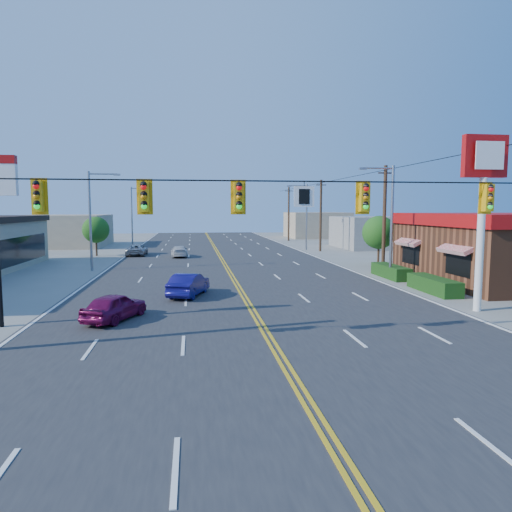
{
  "coord_description": "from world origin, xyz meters",
  "views": [
    {
      "loc": [
        -2.87,
        -16.35,
        5.0
      ],
      "look_at": [
        0.9,
        10.48,
        2.2
      ],
      "focal_mm": 32.0,
      "sensor_mm": 36.0,
      "label": 1
    }
  ],
  "objects": [
    {
      "name": "bld_east_far",
      "position": [
        19.0,
        62.0,
        2.2
      ],
      "size": [
        10.0,
        10.0,
        4.4
      ],
      "primitive_type": "cube",
      "color": "tan",
      "rests_on": "ground"
    },
    {
      "name": "signal_span",
      "position": [
        -0.12,
        0.0,
        4.89
      ],
      "size": [
        24.32,
        0.34,
        9.0
      ],
      "color": "#47301E",
      "rests_on": "ground"
    },
    {
      "name": "streetlight_ne",
      "position": [
        10.79,
        38.0,
        4.51
      ],
      "size": [
        2.55,
        0.25,
        8.0
      ],
      "color": "gray",
      "rests_on": "ground"
    },
    {
      "name": "car_blue",
      "position": [
        -3.1,
        9.64,
        0.65
      ],
      "size": [
        2.51,
        4.18,
        1.3
      ],
      "primitive_type": "imported",
      "rotation": [
        0.0,
        0.0,
        2.83
      ],
      "color": "navy",
      "rests_on": "ground"
    },
    {
      "name": "tree_kfc_rear",
      "position": [
        13.5,
        22.0,
        2.93
      ],
      "size": [
        2.94,
        2.94,
        4.41
      ],
      "color": "#47301E",
      "rests_on": "ground"
    },
    {
      "name": "utility_pole_mid",
      "position": [
        12.2,
        36.0,
        4.2
      ],
      "size": [
        0.28,
        0.28,
        8.4
      ],
      "primitive_type": "cylinder",
      "color": "#47301E",
      "rests_on": "ground"
    },
    {
      "name": "bld_east_mid",
      "position": [
        22.0,
        40.0,
        2.0
      ],
      "size": [
        12.0,
        10.0,
        4.0
      ],
      "primitive_type": "cube",
      "color": "gray",
      "rests_on": "ground"
    },
    {
      "name": "kfc_pylon",
      "position": [
        11.0,
        4.0,
        6.04
      ],
      "size": [
        2.2,
        0.36,
        8.5
      ],
      "color": "white",
      "rests_on": "ground"
    },
    {
      "name": "utility_pole_far",
      "position": [
        12.2,
        54.0,
        4.2
      ],
      "size": [
        0.28,
        0.28,
        8.4
      ],
      "primitive_type": "cylinder",
      "color": "#47301E",
      "rests_on": "ground"
    },
    {
      "name": "streetlight_sw",
      "position": [
        -10.79,
        22.0,
        4.51
      ],
      "size": [
        2.55,
        0.25,
        8.0
      ],
      "color": "gray",
      "rests_on": "ground"
    },
    {
      "name": "bld_west_far",
      "position": [
        -20.0,
        48.0,
        2.1
      ],
      "size": [
        11.0,
        12.0,
        4.2
      ],
      "primitive_type": "cube",
      "color": "tan",
      "rests_on": "ground"
    },
    {
      "name": "streetlight_nw",
      "position": [
        -10.79,
        48.0,
        4.51
      ],
      "size": [
        2.55,
        0.25,
        8.0
      ],
      "color": "gray",
      "rests_on": "ground"
    },
    {
      "name": "car_magenta",
      "position": [
        -6.34,
        4.31,
        0.61
      ],
      "size": [
        2.8,
        3.87,
        1.22
      ],
      "primitive_type": "imported",
      "rotation": [
        0.0,
        0.0,
        2.72
      ],
      "color": "maroon",
      "rests_on": "ground"
    },
    {
      "name": "streetlight_se",
      "position": [
        10.79,
        14.0,
        4.51
      ],
      "size": [
        2.55,
        0.25,
        8.0
      ],
      "color": "gray",
      "rests_on": "ground"
    },
    {
      "name": "tree_west",
      "position": [
        -13.0,
        34.0,
        2.79
      ],
      "size": [
        2.8,
        2.8,
        4.2
      ],
      "color": "#47301E",
      "rests_on": "ground"
    },
    {
      "name": "utility_pole_near",
      "position": [
        12.2,
        18.0,
        4.2
      ],
      "size": [
        0.28,
        0.28,
        8.4
      ],
      "primitive_type": "cylinder",
      "color": "#47301E",
      "rests_on": "ground"
    },
    {
      "name": "ground",
      "position": [
        0.0,
        0.0,
        0.0
      ],
      "size": [
        160.0,
        160.0,
        0.0
      ],
      "primitive_type": "plane",
      "color": "gray",
      "rests_on": "ground"
    },
    {
      "name": "car_white",
      "position": [
        -4.22,
        31.31,
        0.58
      ],
      "size": [
        1.85,
        4.06,
        1.15
      ],
      "primitive_type": "imported",
      "rotation": [
        0.0,
        0.0,
        3.2
      ],
      "color": "silver",
      "rests_on": "ground"
    },
    {
      "name": "road",
      "position": [
        0.0,
        20.0,
        0.03
      ],
      "size": [
        20.0,
        120.0,
        0.06
      ],
      "primitive_type": "cube",
      "color": "#2D2D30",
      "rests_on": "ground"
    },
    {
      "name": "car_silver",
      "position": [
        -8.73,
        33.41,
        0.59
      ],
      "size": [
        2.01,
        4.27,
        1.18
      ],
      "primitive_type": "imported",
      "rotation": [
        0.0,
        0.0,
        3.13
      ],
      "color": "#95969A",
      "rests_on": "ground"
    }
  ]
}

